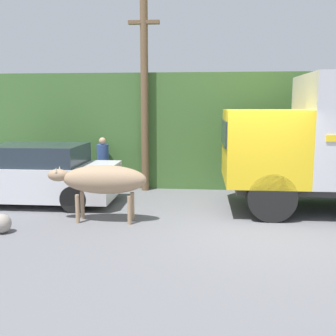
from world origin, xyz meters
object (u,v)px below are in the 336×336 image
object	(u,v)px
utility_pole	(145,94)
roadside_rock	(2,224)
brown_cow	(103,180)
pedestrian_on_hill	(103,161)
parked_suv	(35,175)

from	to	relation	value
utility_pole	roadside_rock	bearing A→B (deg)	-118.02
brown_cow	pedestrian_on_hill	xyz separation A→B (m)	(-0.84, 3.30, -0.07)
brown_cow	parked_suv	bearing A→B (deg)	153.78
parked_suv	pedestrian_on_hill	distance (m)	2.27
brown_cow	utility_pole	distance (m)	3.91
parked_suv	pedestrian_on_hill	world-z (taller)	pedestrian_on_hill
parked_suv	roadside_rock	world-z (taller)	parked_suv
parked_suv	pedestrian_on_hill	xyz separation A→B (m)	(1.36, 1.81, 0.12)
roadside_rock	brown_cow	bearing A→B (deg)	27.96
brown_cow	utility_pole	world-z (taller)	utility_pole
brown_cow	roadside_rock	world-z (taller)	brown_cow
pedestrian_on_hill	brown_cow	bearing A→B (deg)	78.50
parked_suv	pedestrian_on_hill	bearing A→B (deg)	55.39
brown_cow	parked_suv	size ratio (longest dim) A/B	0.52
brown_cow	utility_pole	xyz separation A→B (m)	(0.45, 3.34, 1.97)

